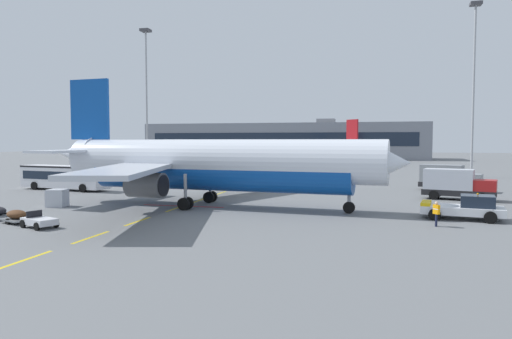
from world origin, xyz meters
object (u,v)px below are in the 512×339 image
object	(u,v)px
pushback_tug	(465,208)
uld_cargo_container	(57,198)
fuel_service_truck	(456,184)
baggage_train	(17,216)
apron_shuttle_bus	(65,176)
airliner_foreground	(212,164)
apron_light_mast_near	(146,85)
catering_truck	(448,177)
apron_light_mast_far	(474,71)
airliner_mid_left	(322,150)
ground_crew_worker	(436,212)

from	to	relation	value
pushback_tug	uld_cargo_container	bearing A→B (deg)	-177.66
fuel_service_truck	baggage_train	distance (m)	40.84
apron_shuttle_bus	fuel_service_truck	bearing A→B (deg)	1.61
airliner_foreground	fuel_service_truck	distance (m)	25.35
baggage_train	apron_light_mast_near	world-z (taller)	apron_light_mast_near
apron_light_mast_near	catering_truck	bearing A→B (deg)	-24.47
apron_light_mast_far	pushback_tug	bearing A→B (deg)	-100.87
fuel_service_truck	apron_light_mast_far	world-z (taller)	apron_light_mast_far
apron_shuttle_bus	apron_light_mast_far	world-z (taller)	apron_light_mast_far
airliner_foreground	airliner_mid_left	size ratio (longest dim) A/B	1.26
baggage_train	uld_cargo_container	size ratio (longest dim) A/B	4.51
apron_shuttle_bus	uld_cargo_container	size ratio (longest dim) A/B	6.52
airliner_foreground	pushback_tug	world-z (taller)	airliner_foreground
apron_shuttle_bus	apron_light_mast_near	size ratio (longest dim) A/B	0.45
ground_crew_worker	airliner_mid_left	bearing A→B (deg)	100.99
airliner_mid_left	apron_shuttle_bus	size ratio (longest dim) A/B	2.25
apron_light_mast_near	apron_light_mast_far	distance (m)	58.67
catering_truck	airliner_mid_left	bearing A→B (deg)	108.58
airliner_foreground	apron_light_mast_far	size ratio (longest dim) A/B	1.22
fuel_service_truck	uld_cargo_container	size ratio (longest dim) A/B	3.91
fuel_service_truck	baggage_train	world-z (taller)	fuel_service_truck
ground_crew_worker	apron_light_mast_far	world-z (taller)	apron_light_mast_far
airliner_foreground	uld_cargo_container	world-z (taller)	airliner_foreground
uld_cargo_container	apron_light_mast_near	size ratio (longest dim) A/B	0.07
ground_crew_worker	apron_light_mast_far	size ratio (longest dim) A/B	0.06
apron_shuttle_bus	catering_truck	distance (m)	46.93
apron_shuttle_bus	ground_crew_worker	bearing A→B (deg)	-20.63
airliner_foreground	apron_shuttle_bus	distance (m)	24.70
ground_crew_worker	uld_cargo_container	bearing A→B (deg)	175.84
apron_shuttle_bus	fuel_service_truck	distance (m)	45.30
baggage_train	fuel_service_truck	bearing A→B (deg)	34.15
fuel_service_truck	apron_light_mast_far	xyz separation A→B (m)	(7.43, 32.81, 15.83)
apron_light_mast_near	baggage_train	bearing A→B (deg)	-72.55
baggage_train	catering_truck	bearing A→B (deg)	43.04
airliner_mid_left	ground_crew_worker	distance (m)	94.38
catering_truck	ground_crew_worker	xyz separation A→B (m)	(-4.43, -25.93, -0.62)
airliner_foreground	fuel_service_truck	bearing A→B (deg)	25.96
baggage_train	uld_cargo_container	xyz separation A→B (m)	(-2.84, 8.45, 0.28)
airliner_foreground	airliner_mid_left	xyz separation A→B (m)	(0.77, 86.83, -0.31)
airliner_mid_left	apron_shuttle_bus	world-z (taller)	airliner_mid_left
ground_crew_worker	uld_cargo_container	size ratio (longest dim) A/B	0.94
airliner_foreground	baggage_train	distance (m)	16.59
fuel_service_truck	catering_truck	bearing A→B (deg)	86.93
ground_crew_worker	uld_cargo_container	world-z (taller)	ground_crew_worker
apron_light_mast_near	apron_light_mast_far	xyz separation A→B (m)	(58.66, 0.18, 0.60)
ground_crew_worker	apron_light_mast_far	xyz separation A→B (m)	(11.37, 49.64, 16.46)
catering_truck	uld_cargo_container	distance (m)	43.96
catering_truck	apron_light_mast_far	xyz separation A→B (m)	(6.94, 23.72, 15.83)
pushback_tug	airliner_mid_left	size ratio (longest dim) A/B	0.23
apron_shuttle_bus	apron_light_mast_far	bearing A→B (deg)	32.89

